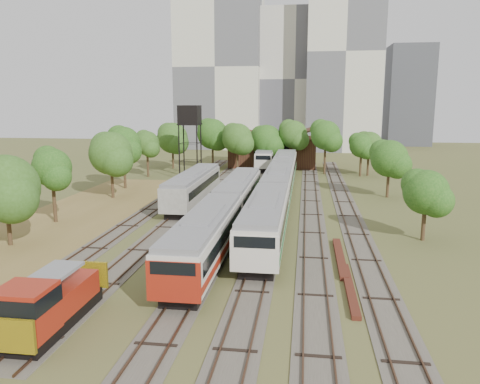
# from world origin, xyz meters

# --- Properties ---
(ground) EXTENTS (240.00, 240.00, 0.00)m
(ground) POSITION_xyz_m (0.00, 0.00, 0.00)
(ground) COLOR #475123
(ground) RESTS_ON ground
(dry_grass_patch) EXTENTS (14.00, 60.00, 0.04)m
(dry_grass_patch) POSITION_xyz_m (-18.00, 8.00, 0.02)
(dry_grass_patch) COLOR brown
(dry_grass_patch) RESTS_ON ground
(tracks) EXTENTS (24.60, 80.00, 0.19)m
(tracks) POSITION_xyz_m (-0.67, 25.00, 0.04)
(tracks) COLOR #4C473D
(tracks) RESTS_ON ground
(railcar_red_set) EXTENTS (3.15, 34.58, 3.89)m
(railcar_red_set) POSITION_xyz_m (-2.00, 9.17, 2.06)
(railcar_red_set) COLOR black
(railcar_red_set) RESTS_ON ground
(railcar_green_set) EXTENTS (3.28, 52.08, 4.06)m
(railcar_green_set) POSITION_xyz_m (2.00, 23.10, 2.15)
(railcar_green_set) COLOR black
(railcar_green_set) RESTS_ON ground
(railcar_rear) EXTENTS (3.07, 16.08, 3.79)m
(railcar_rear) POSITION_xyz_m (-2.00, 55.15, 2.01)
(railcar_rear) COLOR black
(railcar_rear) RESTS_ON ground
(shunter_locomotive) EXTENTS (2.50, 8.10, 3.27)m
(shunter_locomotive) POSITION_xyz_m (-8.00, -10.82, 1.54)
(shunter_locomotive) COLOR black
(shunter_locomotive) RESTS_ON ground
(old_grey_coach) EXTENTS (3.08, 18.00, 3.81)m
(old_grey_coach) POSITION_xyz_m (-8.00, 21.55, 2.08)
(old_grey_coach) COLOR black
(old_grey_coach) RESTS_ON ground
(water_tower) EXTENTS (3.35, 3.35, 11.59)m
(water_tower) POSITION_xyz_m (-13.16, 40.95, 9.78)
(water_tower) COLOR black
(water_tower) RESTS_ON ground
(rail_pile_near) EXTENTS (0.62, 9.30, 0.31)m
(rail_pile_near) POSITION_xyz_m (8.00, 3.34, 0.16)
(rail_pile_near) COLOR #532317
(rail_pile_near) RESTS_ON ground
(rail_pile_far) EXTENTS (0.54, 8.71, 0.28)m
(rail_pile_far) POSITION_xyz_m (8.20, -2.86, 0.14)
(rail_pile_far) COLOR #532317
(rail_pile_far) RESTS_ON ground
(maintenance_shed) EXTENTS (16.45, 11.55, 7.58)m
(maintenance_shed) POSITION_xyz_m (-1.00, 57.98, 2.91)
(maintenance_shed) COLOR #361A13
(maintenance_shed) RESTS_ON ground
(tree_band_left) EXTENTS (6.17, 55.45, 8.73)m
(tree_band_left) POSITION_xyz_m (-19.57, 14.51, 5.67)
(tree_band_left) COLOR #382616
(tree_band_left) RESTS_ON ground
(tree_band_far) EXTENTS (39.74, 10.58, 9.16)m
(tree_band_far) POSITION_xyz_m (-3.74, 50.80, 5.86)
(tree_band_far) COLOR #382616
(tree_band_far) RESTS_ON ground
(tree_band_right) EXTENTS (5.80, 40.89, 7.36)m
(tree_band_right) POSITION_xyz_m (15.26, 28.56, 4.83)
(tree_band_right) COLOR #382616
(tree_band_right) RESTS_ON ground
(tower_left) EXTENTS (22.00, 16.00, 42.00)m
(tower_left) POSITION_xyz_m (-18.00, 95.00, 21.00)
(tower_left) COLOR beige
(tower_left) RESTS_ON ground
(tower_centre) EXTENTS (20.00, 18.00, 36.00)m
(tower_centre) POSITION_xyz_m (2.00, 100.00, 18.00)
(tower_centre) COLOR beige
(tower_centre) RESTS_ON ground
(tower_right) EXTENTS (18.00, 16.00, 48.00)m
(tower_right) POSITION_xyz_m (14.00, 92.00, 24.00)
(tower_right) COLOR beige
(tower_right) RESTS_ON ground
(tower_far_right) EXTENTS (12.00, 12.00, 28.00)m
(tower_far_right) POSITION_xyz_m (34.00, 110.00, 14.00)
(tower_far_right) COLOR #404248
(tower_far_right) RESTS_ON ground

